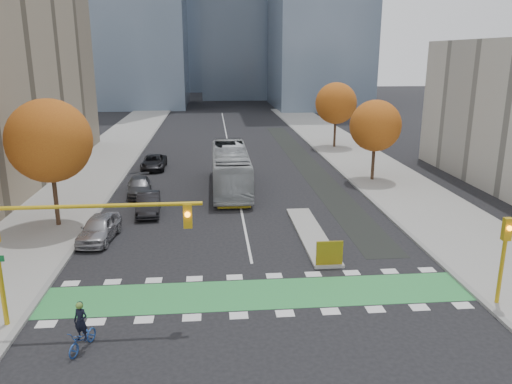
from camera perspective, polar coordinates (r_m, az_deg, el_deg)
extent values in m
plane|color=black|center=(22.43, 0.58, -13.33)|extent=(300.00, 300.00, 0.00)
cube|color=gray|center=(42.57, -20.62, -0.10)|extent=(7.00, 120.00, 0.15)
cube|color=gray|center=(43.79, 15.77, 0.74)|extent=(7.00, 120.00, 0.15)
cube|color=gray|center=(41.76, -16.00, 0.01)|extent=(0.30, 120.00, 0.16)
cube|color=gray|center=(42.68, 11.37, 0.65)|extent=(0.30, 120.00, 0.16)
cube|color=#2E8D43|center=(23.74, 0.22, -11.58)|extent=(20.00, 3.00, 0.01)
cube|color=silver|center=(60.55, -3.15, 5.23)|extent=(0.15, 70.00, 0.01)
cube|color=black|center=(51.58, 5.62, 3.36)|extent=(2.50, 50.00, 0.01)
cube|color=gray|center=(31.07, 6.32, -4.79)|extent=(1.60, 10.00, 0.16)
cube|color=yellow|center=(26.45, 8.40, -6.91)|extent=(1.40, 0.12, 1.30)
cylinder|color=#332114|center=(34.10, -22.03, 0.47)|extent=(0.28, 0.28, 5.25)
sphere|color=#923312|center=(33.51, -22.55, 5.43)|extent=(5.20, 5.20, 5.20)
cylinder|color=#332114|center=(44.65, 13.28, 4.09)|extent=(0.28, 0.28, 4.55)
sphere|color=#923312|center=(44.22, 13.49, 7.39)|extent=(4.40, 4.40, 4.40)
cylinder|color=#332114|center=(59.92, 9.02, 7.32)|extent=(0.28, 0.28, 4.90)
sphere|color=#923312|center=(59.59, 9.13, 9.99)|extent=(4.80, 4.80, 4.80)
cylinder|color=#BF9914|center=(20.40, -17.73, -1.53)|extent=(8.20, 0.16, 0.16)
cube|color=#BF9914|center=(20.06, -7.81, -2.70)|extent=(0.35, 0.28, 1.00)
sphere|color=orange|center=(19.86, -7.84, -2.59)|extent=(0.22, 0.22, 0.22)
cylinder|color=#BF9914|center=(24.41, 26.30, -7.37)|extent=(0.18, 0.18, 4.00)
cube|color=#BF9914|center=(23.87, 26.76, -3.81)|extent=(0.35, 0.28, 1.00)
sphere|color=orange|center=(23.70, 27.01, -3.72)|extent=(0.22, 0.22, 0.22)
imported|color=#204492|center=(20.65, -19.19, -15.59)|extent=(1.14, 1.81, 0.90)
imported|color=black|center=(20.27, -19.39, -13.73)|extent=(0.65, 0.53, 1.53)
sphere|color=#597F2D|center=(19.98, -19.55, -12.14)|extent=(0.26, 0.26, 0.26)
imported|color=#A8ADB0|center=(41.01, -2.94, 2.69)|extent=(2.92, 12.34, 3.43)
imported|color=#A4A4A9|center=(31.32, -17.48, -3.95)|extent=(2.26, 4.64, 1.52)
imported|color=black|center=(35.62, -12.19, -1.30)|extent=(1.84, 4.49, 1.45)
imported|color=#444549|center=(40.58, -13.18, 0.63)|extent=(2.40, 4.79, 1.34)
imported|color=black|center=(49.36, -11.59, 3.35)|extent=(2.22, 4.79, 1.33)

